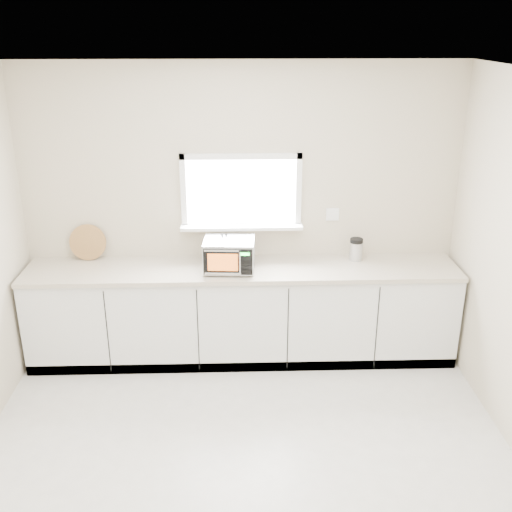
{
  "coord_description": "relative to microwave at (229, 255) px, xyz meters",
  "views": [
    {
      "loc": [
        -0.04,
        -3.32,
        2.99
      ],
      "look_at": [
        0.12,
        1.55,
        1.08
      ],
      "focal_mm": 42.0,
      "sensor_mm": 36.0,
      "label": 1
    }
  ],
  "objects": [
    {
      "name": "back_wall",
      "position": [
        0.12,
        0.37,
        0.29
      ],
      "size": [
        4.0,
        0.17,
        2.7
      ],
      "color": "#BEB497",
      "rests_on": "ground"
    },
    {
      "name": "countertop",
      "position": [
        0.11,
        0.06,
        -0.17
      ],
      "size": [
        3.92,
        0.64,
        0.04
      ],
      "primitive_type": "cube",
      "color": "beige",
      "rests_on": "cabinets"
    },
    {
      "name": "coffee_grinder",
      "position": [
        1.17,
        0.21,
        -0.04
      ],
      "size": [
        0.14,
        0.14,
        0.21
      ],
      "rotation": [
        0.0,
        0.0,
        -0.2
      ],
      "color": "silver",
      "rests_on": "countertop"
    },
    {
      "name": "cabinets",
      "position": [
        0.11,
        0.07,
        -0.63
      ],
      "size": [
        3.92,
        0.6,
        0.88
      ],
      "primitive_type": "cube",
      "color": "silver",
      "rests_on": "ground"
    },
    {
      "name": "microwave",
      "position": [
        0.0,
        0.0,
        0.0
      ],
      "size": [
        0.46,
        0.39,
        0.28
      ],
      "rotation": [
        0.0,
        0.0,
        -0.06
      ],
      "color": "black",
      "rests_on": "countertop"
    },
    {
      "name": "cutting_board",
      "position": [
        -1.31,
        0.31,
        0.02
      ],
      "size": [
        0.34,
        0.08,
        0.34
      ],
      "primitive_type": "cylinder",
      "rotation": [
        1.4,
        0.0,
        0.0
      ],
      "color": "#9D6A3D",
      "rests_on": "countertop"
    },
    {
      "name": "knife_block",
      "position": [
        -0.06,
        0.15,
        -0.02
      ],
      "size": [
        0.15,
        0.23,
        0.3
      ],
      "rotation": [
        0.0,
        0.0,
        0.25
      ],
      "color": "#442818",
      "rests_on": "countertop"
    },
    {
      "name": "ground",
      "position": [
        0.11,
        -1.63,
        -1.07
      ],
      "size": [
        4.0,
        4.0,
        0.0
      ],
      "primitive_type": "plane",
      "color": "beige",
      "rests_on": "ground"
    }
  ]
}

